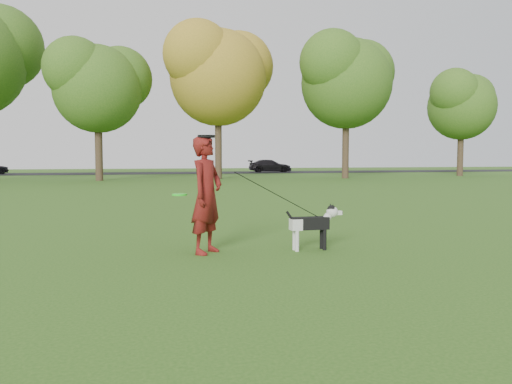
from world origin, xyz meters
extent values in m
plane|color=#285116|center=(0.00, 0.00, 0.00)|extent=(120.00, 120.00, 0.00)
cube|color=black|center=(0.00, 40.00, 0.01)|extent=(120.00, 7.00, 0.02)
imported|color=#570C10|center=(-0.92, -0.51, 0.93)|extent=(0.77, 0.81, 1.86)
cube|color=black|center=(0.75, -0.67, 0.44)|extent=(0.62, 0.19, 0.20)
cube|color=silver|center=(0.51, -0.67, 0.43)|extent=(0.17, 0.20, 0.18)
cylinder|color=silver|center=(0.51, -0.73, 0.17)|extent=(0.06, 0.06, 0.34)
cylinder|color=silver|center=(0.51, -0.60, 0.17)|extent=(0.06, 0.06, 0.34)
cylinder|color=black|center=(0.99, -0.73, 0.17)|extent=(0.06, 0.06, 0.34)
cylinder|color=black|center=(0.99, -0.60, 0.17)|extent=(0.06, 0.06, 0.34)
cylinder|color=silver|center=(1.03, -0.67, 0.49)|extent=(0.21, 0.12, 0.22)
sphere|color=silver|center=(1.14, -0.67, 0.62)|extent=(0.19, 0.19, 0.19)
sphere|color=black|center=(1.13, -0.67, 0.66)|extent=(0.15, 0.15, 0.15)
cube|color=silver|center=(1.25, -0.67, 0.60)|extent=(0.12, 0.07, 0.07)
sphere|color=black|center=(1.31, -0.67, 0.60)|extent=(0.04, 0.04, 0.04)
cone|color=black|center=(1.13, -0.72, 0.71)|extent=(0.07, 0.07, 0.08)
cone|color=black|center=(1.13, -0.61, 0.71)|extent=(0.07, 0.07, 0.08)
cylinder|color=black|center=(0.45, -0.67, 0.51)|extent=(0.22, 0.04, 0.28)
cylinder|color=black|center=(0.97, -0.67, 0.50)|extent=(0.14, 0.14, 0.02)
imported|color=black|center=(11.61, 40.00, 0.65)|extent=(4.47, 2.15, 1.26)
cylinder|color=#1FE51D|center=(-1.35, -0.59, 0.95)|extent=(0.23, 0.23, 0.02)
cylinder|color=black|center=(-0.92, -0.51, 1.84)|extent=(0.27, 0.27, 0.04)
cylinder|color=#38281C|center=(-4.00, 25.50, 2.10)|extent=(0.48, 0.48, 4.20)
sphere|color=#426B1E|center=(-4.00, 25.50, 6.44)|extent=(5.60, 5.60, 5.60)
cylinder|color=#38281C|center=(4.00, 26.50, 2.52)|extent=(0.48, 0.48, 5.04)
sphere|color=#A58426|center=(4.00, 26.50, 7.73)|extent=(6.72, 6.72, 6.72)
cylinder|color=#38281C|center=(13.00, 25.00, 2.42)|extent=(0.48, 0.48, 4.83)
sphere|color=#426B1E|center=(13.00, 25.00, 7.41)|extent=(6.44, 6.44, 6.44)
cylinder|color=#38281C|center=(24.00, 27.00, 1.99)|extent=(0.48, 0.48, 3.99)
sphere|color=#426B1E|center=(24.00, 27.00, 6.12)|extent=(5.32, 5.32, 5.32)
camera|label=1|loc=(-2.08, -8.28, 1.52)|focal=35.00mm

